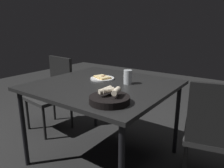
# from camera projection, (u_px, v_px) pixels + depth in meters

# --- Properties ---
(ground) EXTENTS (8.00, 8.00, 0.00)m
(ground) POSITION_uv_depth(u_px,v_px,m) (104.00, 158.00, 2.11)
(ground) COLOR #242424
(dining_table) EXTENTS (1.16, 1.11, 0.76)m
(dining_table) POSITION_uv_depth(u_px,v_px,m) (104.00, 90.00, 1.92)
(dining_table) COLOR black
(dining_table) RESTS_ON ground
(pizza_plate) EXTENTS (0.23, 0.23, 0.04)m
(pizza_plate) POSITION_uv_depth(u_px,v_px,m) (102.00, 78.00, 2.05)
(pizza_plate) COLOR white
(pizza_plate) RESTS_ON dining_table
(bread_basket) EXTENTS (0.27, 0.27, 0.11)m
(bread_basket) POSITION_uv_depth(u_px,v_px,m) (110.00, 99.00, 1.43)
(bread_basket) COLOR black
(bread_basket) RESTS_ON dining_table
(beer_glass) EXTENTS (0.07, 0.07, 0.12)m
(beer_glass) POSITION_uv_depth(u_px,v_px,m) (128.00, 78.00, 1.88)
(beer_glass) COLOR silver
(beer_glass) RESTS_ON dining_table
(chair_near) EXTENTS (0.48, 0.48, 0.88)m
(chair_near) POSITION_uv_depth(u_px,v_px,m) (54.00, 89.00, 2.63)
(chair_near) COLOR #272727
(chair_near) RESTS_ON ground
(chair_far) EXTENTS (0.53, 0.53, 0.90)m
(chair_far) POSITION_uv_depth(u_px,v_px,m) (216.00, 131.00, 1.56)
(chair_far) COLOR #242424
(chair_far) RESTS_ON ground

